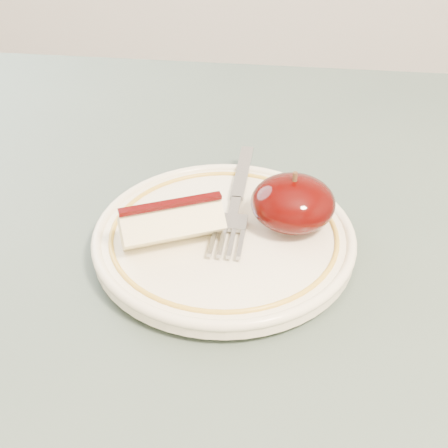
# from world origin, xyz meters

# --- Properties ---
(table) EXTENTS (0.90, 0.90, 0.75)m
(table) POSITION_xyz_m (0.00, 0.00, 0.66)
(table) COLOR brown
(table) RESTS_ON ground
(plate) EXTENTS (0.22, 0.22, 0.02)m
(plate) POSITION_xyz_m (-0.02, 0.04, 0.76)
(plate) COLOR #F3ECCC
(plate) RESTS_ON table
(apple_half) EXTENTS (0.07, 0.07, 0.05)m
(apple_half) POSITION_xyz_m (0.04, 0.06, 0.79)
(apple_half) COLOR black
(apple_half) RESTS_ON plate
(apple_wedge) EXTENTS (0.09, 0.07, 0.04)m
(apple_wedge) POSITION_xyz_m (-0.06, 0.02, 0.79)
(apple_wedge) COLOR beige
(apple_wedge) RESTS_ON plate
(fork) EXTENTS (0.03, 0.18, 0.00)m
(fork) POSITION_xyz_m (-0.01, 0.08, 0.77)
(fork) COLOR #96989E
(fork) RESTS_ON plate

